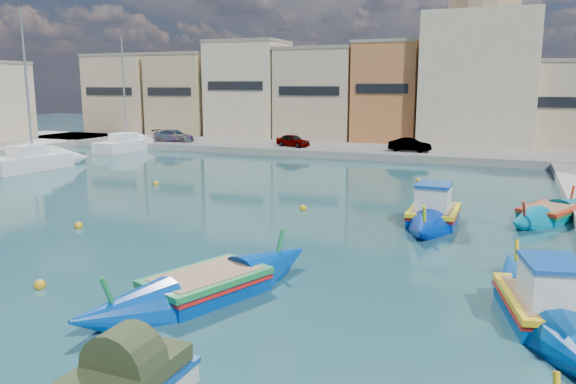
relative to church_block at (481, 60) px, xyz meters
The scene contains 12 objects.
ground 42.08m from the church_block, 104.04° to the right, with size 160.00×160.00×0.00m, color #163D43.
north_quay 15.16m from the church_block, 141.34° to the right, with size 80.00×8.00×0.60m, color gray.
north_townhouses 4.81m from the church_block, 169.17° to the right, with size 83.20×7.87×10.19m.
church_block is the anchor object (origin of this frame).
parked_cars 21.83m from the church_block, 152.54° to the right, with size 27.11×2.35×1.20m.
luzzu_turquoise_cabin 42.47m from the church_block, 84.15° to the right, with size 3.71×8.72×2.74m.
luzzu_blue_cabin 32.75m from the church_block, 89.73° to the right, with size 2.09×8.13×2.87m.
luzzu_cyan_mid 30.62m from the church_block, 80.24° to the right, with size 4.77×7.53×2.21m.
luzzu_blue_south 44.35m from the church_block, 96.41° to the right, with size 5.06×8.86×2.52m.
yacht_north 33.76m from the church_block, 158.49° to the right, with size 2.82×8.59×11.33m.
yacht_midnorth 38.94m from the church_block, 139.90° to the right, with size 3.52×8.84×12.21m.
mooring_buoys 34.92m from the church_block, 102.40° to the right, with size 23.65×24.05×0.36m.
Camera 1 is at (13.14, -16.96, 6.12)m, focal length 35.00 mm.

